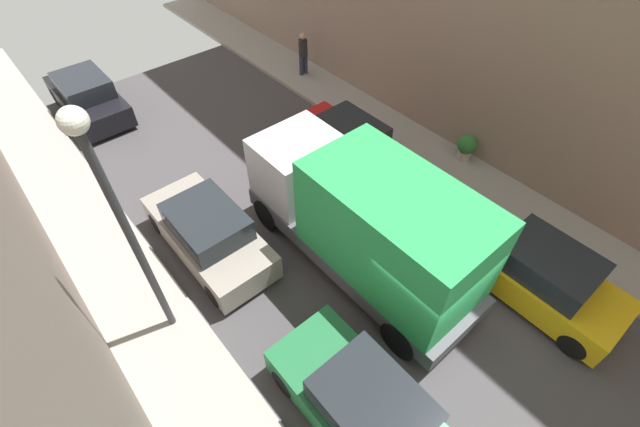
% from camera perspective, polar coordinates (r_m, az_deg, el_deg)
% --- Properties ---
extents(ground, '(32.00, 32.00, 0.00)m').
position_cam_1_polar(ground, '(10.88, 14.85, -14.80)').
color(ground, '#423F42').
extents(sidewalk_right, '(2.00, 44.00, 0.15)m').
position_cam_1_polar(sidewalk_right, '(13.95, 27.77, -1.51)').
color(sidewalk_right, gray).
rests_on(sidewalk_right, ground).
extents(parked_car_left_2, '(1.78, 4.20, 1.57)m').
position_cam_1_polar(parked_car_left_2, '(9.11, 6.15, -24.45)').
color(parked_car_left_2, '#1E6638').
rests_on(parked_car_left_2, ground).
extents(parked_car_left_3, '(1.78, 4.20, 1.57)m').
position_cam_1_polar(parked_car_left_3, '(11.71, -14.56, -2.48)').
color(parked_car_left_3, gray).
rests_on(parked_car_left_3, ground).
extents(parked_car_left_4, '(1.78, 4.20, 1.57)m').
position_cam_1_polar(parked_car_left_4, '(18.55, -28.43, 13.43)').
color(parked_car_left_4, black).
rests_on(parked_car_left_4, ground).
extents(parked_car_right_1, '(1.78, 4.20, 1.57)m').
position_cam_1_polar(parked_car_right_1, '(11.78, 26.81, -7.10)').
color(parked_car_right_1, gold).
rests_on(parked_car_right_1, ground).
extents(parked_car_right_2, '(1.78, 4.20, 1.57)m').
position_cam_1_polar(parked_car_right_2, '(14.16, 3.66, 9.25)').
color(parked_car_right_2, red).
rests_on(parked_car_right_2, ground).
extents(delivery_truck, '(2.26, 6.60, 3.38)m').
position_cam_1_polar(delivery_truck, '(10.22, 6.13, -1.04)').
color(delivery_truck, '#4C4C51').
rests_on(delivery_truck, ground).
extents(pedestrian, '(0.40, 0.36, 1.72)m').
position_cam_1_polar(pedestrian, '(18.69, -2.25, 20.51)').
color(pedestrian, '#2D334C').
rests_on(pedestrian, sidewalk_right).
extents(potted_plant_0, '(0.62, 0.62, 0.88)m').
position_cam_1_polar(potted_plant_0, '(14.93, 18.84, 8.44)').
color(potted_plant_0, '#B2A899').
rests_on(potted_plant_0, sidewalk_right).
extents(lamp_post, '(0.44, 0.44, 5.86)m').
position_cam_1_polar(lamp_post, '(8.18, -25.28, 0.46)').
color(lamp_post, '#333338').
rests_on(lamp_post, sidewalk_left).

